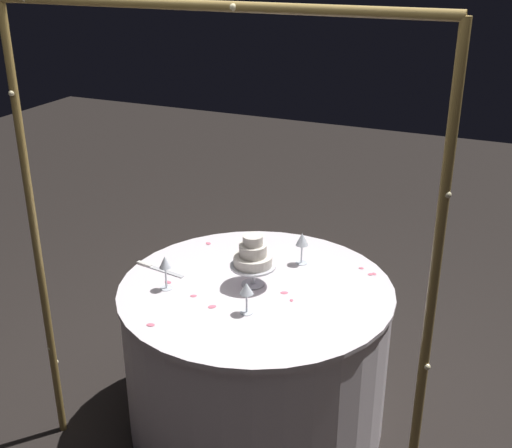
# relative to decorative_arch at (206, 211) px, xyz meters

# --- Properties ---
(ground_plane) EXTENTS (12.00, 12.00, 0.00)m
(ground_plane) POSITION_rel_decorative_arch_xyz_m (0.00, -0.48, -1.35)
(ground_plane) COLOR black
(decorative_arch) EXTENTS (1.79, 0.06, 2.12)m
(decorative_arch) POSITION_rel_decorative_arch_xyz_m (0.00, 0.00, 0.00)
(decorative_arch) COLOR olive
(decorative_arch) RESTS_ON ground
(main_table) EXTENTS (1.32, 1.32, 0.78)m
(main_table) POSITION_rel_decorative_arch_xyz_m (0.00, -0.48, -0.96)
(main_table) COLOR white
(main_table) RESTS_ON ground
(tiered_cake) EXTENTS (0.22, 0.22, 0.26)m
(tiered_cake) POSITION_rel_decorative_arch_xyz_m (0.02, -0.49, -0.42)
(tiered_cake) COLOR silver
(tiered_cake) RESTS_ON main_table
(wine_glass_0) EXTENTS (0.06, 0.06, 0.15)m
(wine_glass_0) POSITION_rel_decorative_arch_xyz_m (-0.06, -0.24, -0.46)
(wine_glass_0) COLOR silver
(wine_glass_0) RESTS_ON main_table
(wine_glass_1) EXTENTS (0.06, 0.06, 0.17)m
(wine_glass_1) POSITION_rel_decorative_arch_xyz_m (0.38, -0.29, -0.44)
(wine_glass_1) COLOR silver
(wine_glass_1) RESTS_ON main_table
(wine_glass_2) EXTENTS (0.06, 0.06, 0.17)m
(wine_glass_2) POSITION_rel_decorative_arch_xyz_m (-0.11, -0.80, -0.44)
(wine_glass_2) COLOR silver
(wine_glass_2) RESTS_ON main_table
(cake_knife) EXTENTS (0.29, 0.07, 0.01)m
(cake_knife) POSITION_rel_decorative_arch_xyz_m (0.53, -0.45, -0.57)
(cake_knife) COLOR silver
(cake_knife) RESTS_ON main_table
(rose_petal_0) EXTENTS (0.03, 0.03, 0.00)m
(rose_petal_0) POSITION_rel_decorative_arch_xyz_m (-0.48, -0.84, -0.57)
(rose_petal_0) COLOR #EA6B84
(rose_petal_0) RESTS_ON main_table
(rose_petal_1) EXTENTS (0.05, 0.05, 0.00)m
(rose_petal_1) POSITION_rel_decorative_arch_xyz_m (0.11, -0.23, -0.57)
(rose_petal_1) COLOR #EA6B84
(rose_petal_1) RESTS_ON main_table
(rose_petal_2) EXTENTS (0.04, 0.04, 0.00)m
(rose_petal_2) POSITION_rel_decorative_arch_xyz_m (-0.14, -0.48, -0.57)
(rose_petal_2) COLOR #EA6B84
(rose_petal_2) RESTS_ON main_table
(rose_petal_3) EXTENTS (0.04, 0.03, 0.00)m
(rose_petal_3) POSITION_rel_decorative_arch_xyz_m (0.23, -0.28, -0.57)
(rose_petal_3) COLOR #EA6B84
(rose_petal_3) RESTS_ON main_table
(rose_petal_4) EXTENTS (0.04, 0.03, 0.00)m
(rose_petal_4) POSITION_rel_decorative_arch_xyz_m (0.28, 0.02, -0.57)
(rose_petal_4) COLOR #EA6B84
(rose_petal_4) RESTS_ON main_table
(rose_petal_5) EXTENTS (0.04, 0.03, 0.00)m
(rose_petal_5) POSITION_rel_decorative_arch_xyz_m (0.41, -0.35, -0.57)
(rose_petal_5) COLOR #EA6B84
(rose_petal_5) RESTS_ON main_table
(rose_petal_6) EXTENTS (0.03, 0.03, 0.00)m
(rose_petal_6) POSITION_rel_decorative_arch_xyz_m (-0.20, -0.43, -0.57)
(rose_petal_6) COLOR #EA6B84
(rose_petal_6) RESTS_ON main_table
(rose_petal_7) EXTENTS (0.04, 0.04, 0.00)m
(rose_petal_7) POSITION_rel_decorative_arch_xyz_m (0.44, -0.82, -0.57)
(rose_petal_7) COLOR #EA6B84
(rose_petal_7) RESTS_ON main_table
(rose_petal_8) EXTENTS (0.04, 0.04, 0.00)m
(rose_petal_8) POSITION_rel_decorative_arch_xyz_m (0.12, -0.60, -0.57)
(rose_petal_8) COLOR #EA6B84
(rose_petal_8) RESTS_ON main_table
(rose_petal_9) EXTENTS (0.03, 0.02, 0.00)m
(rose_petal_9) POSITION_rel_decorative_arch_xyz_m (-0.41, -0.87, -0.57)
(rose_petal_9) COLOR #EA6B84
(rose_petal_9) RESTS_ON main_table
(rose_petal_10) EXTENTS (0.04, 0.04, 0.00)m
(rose_petal_10) POSITION_rel_decorative_arch_xyz_m (-0.47, -0.83, -0.57)
(rose_petal_10) COLOR #EA6B84
(rose_petal_10) RESTS_ON main_table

